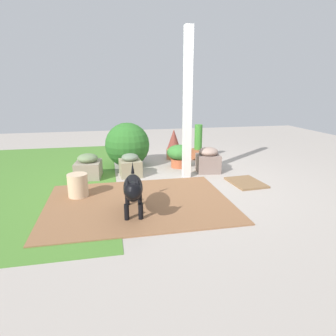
% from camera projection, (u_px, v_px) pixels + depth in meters
% --- Properties ---
extents(ground_plane, '(12.00, 12.00, 0.00)m').
position_uv_depth(ground_plane, '(178.00, 181.00, 4.74)').
color(ground_plane, '#ACA298').
extents(brick_path, '(1.80, 2.40, 0.02)m').
position_uv_depth(brick_path, '(139.00, 203.00, 3.84)').
color(brick_path, '#8C5F3E').
rests_on(brick_path, ground).
extents(lawn_patch, '(5.20, 2.80, 0.01)m').
position_uv_depth(lawn_patch, '(30.00, 179.00, 4.84)').
color(lawn_patch, '#4D8330').
rests_on(lawn_patch, ground).
extents(porch_pillar, '(0.13, 0.13, 2.39)m').
position_uv_depth(porch_pillar, '(187.00, 106.00, 4.66)').
color(porch_pillar, white).
rests_on(porch_pillar, ground).
extents(stone_planter_nearest, '(0.41, 0.44, 0.45)m').
position_uv_depth(stone_planter_nearest, '(208.00, 160.00, 5.20)').
color(stone_planter_nearest, gray).
rests_on(stone_planter_nearest, ground).
extents(stone_planter_mid, '(0.42, 0.38, 0.39)m').
position_uv_depth(stone_planter_mid, '(130.00, 166.00, 4.99)').
color(stone_planter_mid, gray).
rests_on(stone_planter_mid, ground).
extents(stone_planter_far, '(0.51, 0.46, 0.41)m').
position_uv_depth(stone_planter_far, '(88.00, 167.00, 4.88)').
color(stone_planter_far, gray).
rests_on(stone_planter_far, ground).
extents(round_shrub, '(0.84, 0.84, 0.84)m').
position_uv_depth(round_shrub, '(127.00, 145.00, 5.53)').
color(round_shrub, '#2C6725').
rests_on(round_shrub, ground).
extents(terracotta_pot_tall, '(0.29, 0.29, 0.73)m').
position_uv_depth(terracotta_pot_tall, '(198.00, 147.00, 6.13)').
color(terracotta_pot_tall, '#9E5737').
rests_on(terracotta_pot_tall, ground).
extents(terracotta_pot_broad, '(0.46, 0.46, 0.43)m').
position_uv_depth(terracotta_pot_broad, '(179.00, 154.00, 5.51)').
color(terracotta_pot_broad, '#BC5B37').
rests_on(terracotta_pot_broad, ground).
extents(terracotta_pot_spiky, '(0.31, 0.31, 0.64)m').
position_uv_depth(terracotta_pot_spiky, '(174.00, 145.00, 6.12)').
color(terracotta_pot_spiky, '#C8784B').
rests_on(terracotta_pot_spiky, ground).
extents(dog, '(0.85, 0.29, 0.58)m').
position_uv_depth(dog, '(133.00, 189.00, 3.40)').
color(dog, black).
rests_on(dog, ground).
extents(ceramic_urn, '(0.27, 0.27, 0.34)m').
position_uv_depth(ceramic_urn, '(78.00, 186.00, 4.01)').
color(ceramic_urn, beige).
rests_on(ceramic_urn, ground).
extents(doormat, '(0.65, 0.52, 0.03)m').
position_uv_depth(doormat, '(246.00, 182.00, 4.63)').
color(doormat, olive).
rests_on(doormat, ground).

